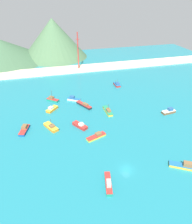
{
  "coord_description": "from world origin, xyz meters",
  "views": [
    {
      "loc": [
        -23.62,
        -46.46,
        53.33
      ],
      "look_at": [
        -0.79,
        37.64,
        1.91
      ],
      "focal_mm": 32.81,
      "sensor_mm": 36.0,
      "label": 1
    }
  ],
  "objects": [
    {
      "name": "beach_strip",
      "position": [
        0.0,
        108.45,
        0.6
      ],
      "size": [
        247.0,
        16.74,
        1.2
      ],
      "primitive_type": "cube",
      "color": "beige",
      "rests_on": "ground"
    },
    {
      "name": "fishing_boat_4",
      "position": [
        -21.59,
        48.4,
        0.85
      ],
      "size": [
        6.79,
        7.1,
        2.39
      ],
      "color": "orange",
      "rests_on": "ground"
    },
    {
      "name": "radio_tower",
      "position": [
        4.28,
        108.24,
        14.38
      ],
      "size": [
        2.82,
        2.26,
        28.2
      ],
      "color": "#B7332D",
      "rests_on": "ground"
    },
    {
      "name": "fishing_boat_2",
      "position": [
        -5.3,
        20.17,
        0.68
      ],
      "size": [
        9.13,
        5.34,
        2.02
      ],
      "color": "gold",
      "rests_on": "ground"
    },
    {
      "name": "fishing_boat_11",
      "position": [
        -10.47,
        29.62,
        0.86
      ],
      "size": [
        6.34,
        7.94,
        2.39
      ],
      "color": "red",
      "rests_on": "ground"
    },
    {
      "name": "fishing_boat_5",
      "position": [
        -4.49,
        48.29,
        0.8
      ],
      "size": [
        6.94,
        10.36,
        2.13
      ],
      "color": "#232328",
      "rests_on": "ground"
    },
    {
      "name": "fishing_boat_1",
      "position": [
        35.51,
        30.12,
        1.0
      ],
      "size": [
        7.39,
        3.47,
        2.83
      ],
      "color": "brown",
      "rests_on": "ground"
    },
    {
      "name": "fishing_boat_8",
      "position": [
        20.04,
        -4.62,
        0.91
      ],
      "size": [
        9.95,
        7.31,
        2.66
      ],
      "color": "gold",
      "rests_on": "ground"
    },
    {
      "name": "fishing_boat_6",
      "position": [
        5.84,
        39.05,
        0.81
      ],
      "size": [
        2.51,
        9.83,
        4.9
      ],
      "color": "gold",
      "rests_on": "ground"
    },
    {
      "name": "fishing_boat_10",
      "position": [
        22.26,
        70.04,
        0.91
      ],
      "size": [
        2.99,
        6.71,
        4.65
      ],
      "color": "red",
      "rests_on": "ground"
    },
    {
      "name": "fishing_boat_12",
      "position": [
        -34.83,
        32.97,
        0.89
      ],
      "size": [
        4.85,
        8.37,
        2.53
      ],
      "color": "#14478C",
      "rests_on": "ground"
    },
    {
      "name": "fishing_boat_3",
      "position": [
        -8.28,
        -4.88,
        0.98
      ],
      "size": [
        3.79,
        8.97,
        2.99
      ],
      "color": "#198466",
      "rests_on": "ground"
    },
    {
      "name": "fishing_boat_7",
      "position": [
        -8.81,
        56.63,
        0.91
      ],
      "size": [
        7.6,
        6.02,
        2.64
      ],
      "color": "silver",
      "rests_on": "ground"
    },
    {
      "name": "fishing_boat_9",
      "position": [
        -23.32,
        32.02,
        0.82
      ],
      "size": [
        6.44,
        8.85,
        4.97
      ],
      "color": "orange",
      "rests_on": "ground"
    },
    {
      "name": "ground",
      "position": [
        0.0,
        30.0,
        -0.25
      ],
      "size": [
        260.0,
        280.0,
        0.5
      ],
      "color": "teal"
    },
    {
      "name": "hill_west",
      "position": [
        -56.39,
        149.07,
        9.41
      ],
      "size": [
        76.92,
        76.92,
        18.82
      ],
      "color": "#3D6042",
      "rests_on": "ground"
    },
    {
      "name": "fishing_boat_0",
      "position": [
        -20.38,
        59.02,
        0.95
      ],
      "size": [
        6.89,
        6.39,
        6.43
      ],
      "color": "#198466",
      "rests_on": "ground"
    },
    {
      "name": "hill_central",
      "position": [
        -10.3,
        150.25,
        16.9
      ],
      "size": [
        60.03,
        60.03,
        33.8
      ],
      "color": "#476B47",
      "rests_on": "ground"
    }
  ]
}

